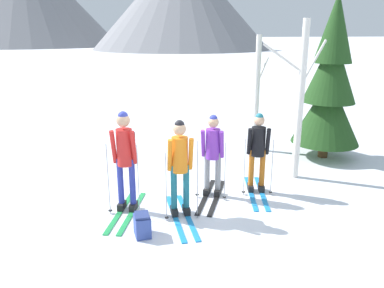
% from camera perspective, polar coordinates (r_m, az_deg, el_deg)
% --- Properties ---
extents(ground_plane, '(400.00, 400.00, 0.00)m').
position_cam_1_polar(ground_plane, '(7.26, -0.33, -9.20)').
color(ground_plane, white).
extents(skier_in_red, '(0.82, 1.70, 1.85)m').
position_cam_1_polar(skier_in_red, '(6.80, -9.99, -1.65)').
color(skier_in_red, green).
rests_on(skier_in_red, ground).
extents(skier_in_orange, '(0.61, 1.76, 1.74)m').
position_cam_1_polar(skier_in_orange, '(6.56, -1.85, -2.85)').
color(skier_in_orange, '#1E84D1').
rests_on(skier_in_orange, ground).
extents(skier_in_purple, '(0.98, 1.68, 1.64)m').
position_cam_1_polar(skier_in_purple, '(7.37, 3.12, -1.37)').
color(skier_in_purple, black).
rests_on(skier_in_purple, ground).
extents(skier_in_black, '(0.69, 1.71, 1.63)m').
position_cam_1_polar(skier_in_black, '(7.66, 9.84, -0.97)').
color(skier_in_black, '#1E84D1').
rests_on(skier_in_black, ground).
extents(pine_tree_near, '(1.69, 1.69, 4.08)m').
position_cam_1_polar(pine_tree_near, '(10.12, 19.94, 8.26)').
color(pine_tree_near, '#51381E').
rests_on(pine_tree_near, ground).
extents(birch_tree_tall, '(0.48, 0.57, 3.07)m').
position_cam_1_polar(birch_tree_tall, '(10.35, 9.69, 7.56)').
color(birch_tree_tall, silver).
rests_on(birch_tree_tall, ground).
extents(birch_tree_slender, '(1.40, 0.55, 3.41)m').
position_cam_1_polar(birch_tree_slender, '(8.46, 15.91, 6.49)').
color(birch_tree_slender, silver).
rests_on(birch_tree_slender, ground).
extents(backpack_on_snow_front, '(0.27, 0.34, 0.38)m').
position_cam_1_polar(backpack_on_snow_front, '(6.25, -7.47, -11.95)').
color(backpack_on_snow_front, '#384C99').
rests_on(backpack_on_snow_front, ground).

